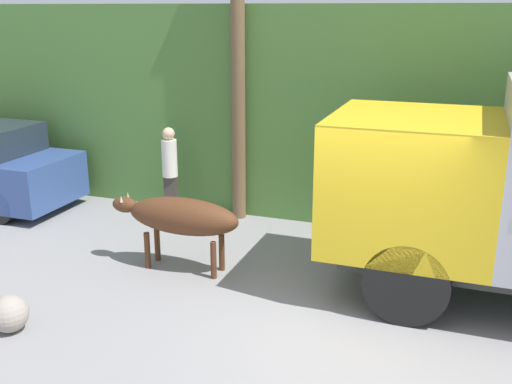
{
  "coord_description": "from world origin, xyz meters",
  "views": [
    {
      "loc": [
        1.21,
        -6.8,
        3.89
      ],
      "look_at": [
        -1.65,
        1.1,
        1.29
      ],
      "focal_mm": 42.0,
      "sensor_mm": 36.0,
      "label": 1
    }
  ],
  "objects_px": {
    "utility_pole": "(238,59)",
    "roadside_rock": "(9,314)",
    "brown_cow": "(181,217)",
    "pedestrian_on_hill": "(170,167)"
  },
  "relations": [
    {
      "from": "utility_pole",
      "to": "roadside_rock",
      "type": "xyz_separation_m",
      "value": [
        -1.13,
        -4.97,
        -2.77
      ]
    },
    {
      "from": "brown_cow",
      "to": "roadside_rock",
      "type": "height_order",
      "value": "brown_cow"
    },
    {
      "from": "pedestrian_on_hill",
      "to": "utility_pole",
      "type": "xyz_separation_m",
      "value": [
        1.23,
        0.44,
        2.01
      ]
    },
    {
      "from": "brown_cow",
      "to": "roadside_rock",
      "type": "bearing_deg",
      "value": -108.98
    },
    {
      "from": "brown_cow",
      "to": "roadside_rock",
      "type": "relative_size",
      "value": 4.45
    },
    {
      "from": "brown_cow",
      "to": "pedestrian_on_hill",
      "type": "xyz_separation_m",
      "value": [
        -1.28,
        2.1,
        0.14
      ]
    },
    {
      "from": "brown_cow",
      "to": "pedestrian_on_hill",
      "type": "distance_m",
      "value": 2.47
    },
    {
      "from": "utility_pole",
      "to": "roadside_rock",
      "type": "height_order",
      "value": "utility_pole"
    },
    {
      "from": "brown_cow",
      "to": "pedestrian_on_hill",
      "type": "height_order",
      "value": "pedestrian_on_hill"
    },
    {
      "from": "utility_pole",
      "to": "roadside_rock",
      "type": "relative_size",
      "value": 12.19
    }
  ]
}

